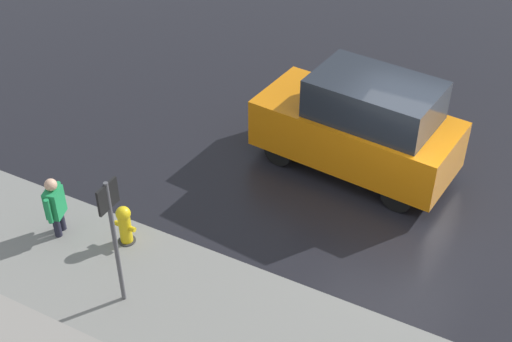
% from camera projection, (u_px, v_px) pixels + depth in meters
% --- Properties ---
extents(ground_plane, '(60.00, 60.00, 0.00)m').
position_uv_depth(ground_plane, '(402.00, 211.00, 13.22)').
color(ground_plane, black).
extents(moving_hatchback, '(4.05, 2.07, 2.06)m').
position_uv_depth(moving_hatchback, '(361.00, 125.00, 13.66)').
color(moving_hatchback, orange).
rests_on(moving_hatchback, ground).
extents(fire_hydrant, '(0.42, 0.31, 0.80)m').
position_uv_depth(fire_hydrant, '(125.00, 226.00, 12.30)').
color(fire_hydrant, gold).
rests_on(fire_hydrant, ground).
extents(pedestrian, '(0.33, 0.55, 1.22)m').
position_uv_depth(pedestrian, '(55.00, 204.00, 12.31)').
color(pedestrian, '#1E8C4C').
rests_on(pedestrian, ground).
extents(sign_post, '(0.07, 0.44, 2.40)m').
position_uv_depth(sign_post, '(113.00, 227.00, 10.51)').
color(sign_post, '#4C4C51').
rests_on(sign_post, ground).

